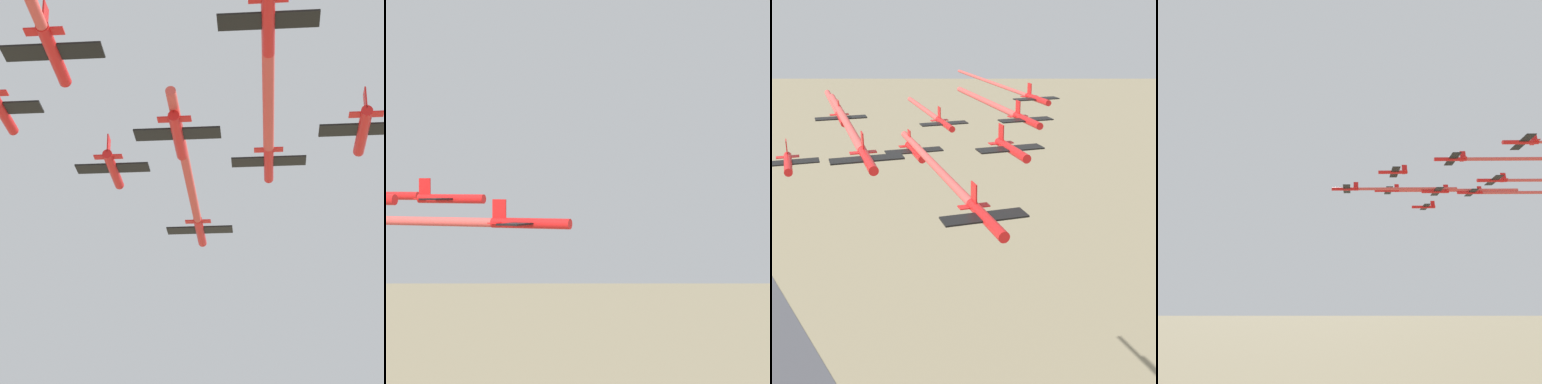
% 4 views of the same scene
% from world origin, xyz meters
% --- Properties ---
extents(jet_0, '(9.21, 9.16, 3.56)m').
position_xyz_m(jet_0, '(-50.75, -28.95, 105.26)').
color(jet_0, red).
extents(jet_1, '(9.21, 9.16, 3.56)m').
position_xyz_m(jet_1, '(-70.83, -33.75, 107.98)').
color(jet_1, red).
extents(jet_2, '(9.21, 9.16, 3.56)m').
position_xyz_m(jet_2, '(-56.31, -48.83, 108.22)').
color(jet_2, red).
extents(jet_3, '(9.21, 9.16, 3.56)m').
position_xyz_m(jet_3, '(-90.90, -38.56, 108.19)').
color(jet_3, red).
extents(jet_4, '(9.21, 9.16, 3.56)m').
position_xyz_m(jet_4, '(-76.38, -53.63, 104.04)').
color(jet_4, red).
extents(jet_5, '(9.21, 9.16, 3.56)m').
position_xyz_m(jet_5, '(-61.86, -68.71, 103.79)').
color(jet_5, red).
extents(jet_6, '(9.21, 9.16, 3.56)m').
position_xyz_m(jet_6, '(-110.98, -43.36, 108.73)').
color(jet_6, red).
extents(jet_7, '(9.21, 9.16, 3.56)m').
position_xyz_m(jet_7, '(-96.46, -58.44, 104.62)').
color(jet_7, red).
extents(jet_8, '(9.21, 9.16, 3.56)m').
position_xyz_m(jet_8, '(-81.94, -73.51, 107.10)').
color(jet_8, red).
extents(smoke_trail_0, '(28.85, 27.84, 1.15)m').
position_xyz_m(smoke_trail_0, '(-68.28, -45.83, 105.21)').
color(smoke_trail_0, '#D84C47').
extents(smoke_trail_2, '(37.62, 36.30, 1.35)m').
position_xyz_m(smoke_trail_2, '(-78.15, -69.87, 108.17)').
color(smoke_trail_2, '#D84C47').
extents(smoke_trail_3, '(26.52, 25.61, 1.18)m').
position_xyz_m(smoke_trail_3, '(-107.26, -54.31, 108.14)').
color(smoke_trail_3, '#D84C47').
extents(smoke_trail_6, '(37.72, 36.38, 0.83)m').
position_xyz_m(smoke_trail_6, '(-133.06, -64.63, 108.68)').
color(smoke_trail_6, '#D84C47').
extents(smoke_trail_7, '(21.25, 20.53, 1.10)m').
position_xyz_m(smoke_trail_7, '(-110.21, -71.68, 104.57)').
color(smoke_trail_7, '#D84C47').
extents(smoke_trail_8, '(22.41, 21.65, 1.33)m').
position_xyz_m(smoke_trail_8, '(-96.18, -87.24, 107.05)').
color(smoke_trail_8, '#D84C47').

